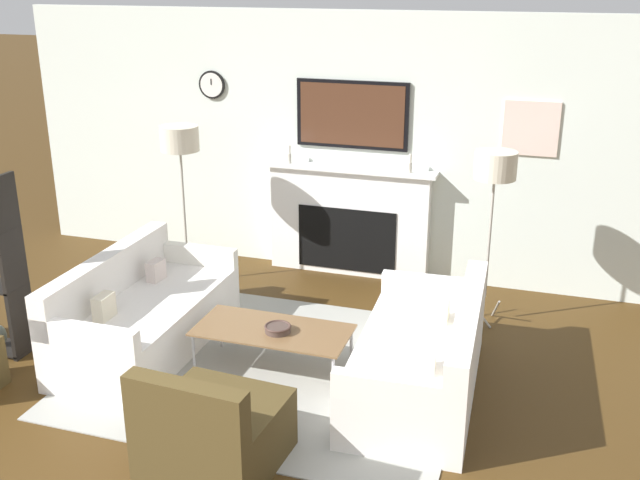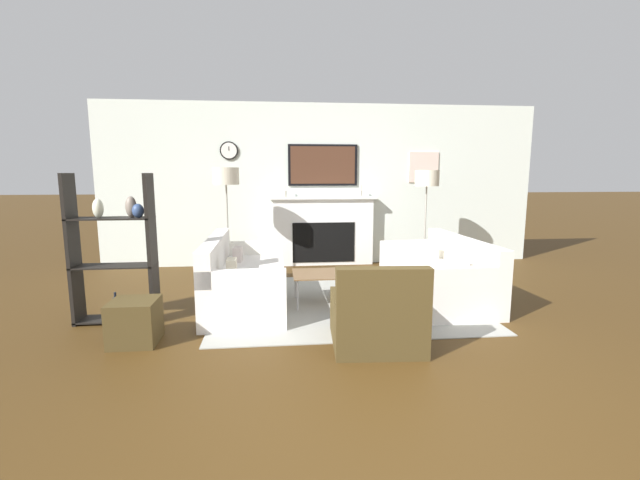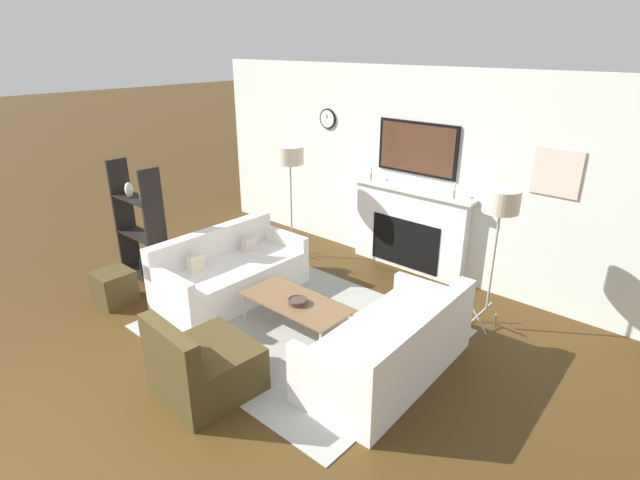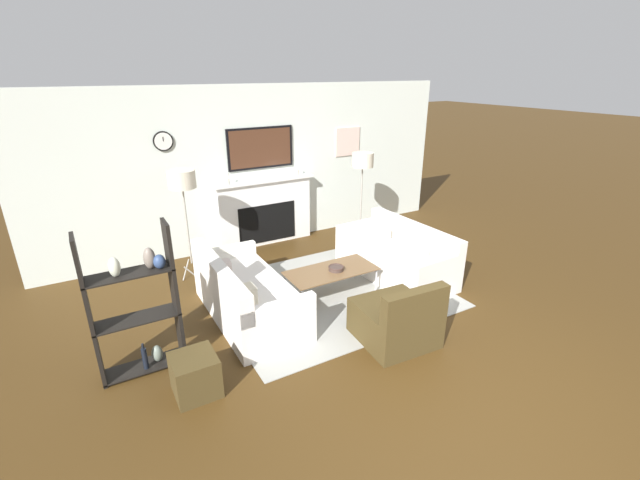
% 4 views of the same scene
% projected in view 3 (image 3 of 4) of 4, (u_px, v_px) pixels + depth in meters
% --- Properties ---
extents(ground_plane, '(60.00, 60.00, 0.00)m').
position_uv_depth(ground_plane, '(64.00, 465.00, 3.77)').
color(ground_plane, '#422C11').
extents(fireplace_wall, '(7.37, 0.28, 2.70)m').
position_uv_depth(fireplace_wall, '(416.00, 183.00, 6.67)').
color(fireplace_wall, silver).
rests_on(fireplace_wall, ground_plane).
extents(area_rug, '(3.01, 2.55, 0.01)m').
position_uv_depth(area_rug, '(300.00, 329.00, 5.55)').
color(area_rug, '#979891').
rests_on(area_rug, ground_plane).
extents(couch_left, '(0.89, 1.85, 0.81)m').
position_uv_depth(couch_left, '(230.00, 274.00, 6.19)').
color(couch_left, white).
rests_on(couch_left, ground_plane).
extents(couch_right, '(0.96, 1.89, 0.77)m').
position_uv_depth(couch_right, '(391.00, 349.00, 4.71)').
color(couch_right, white).
rests_on(couch_right, ground_plane).
extents(armchair, '(0.84, 0.86, 0.79)m').
position_uv_depth(armchair, '(203.00, 367.00, 4.47)').
color(armchair, '#44361A').
rests_on(armchair, ground_plane).
extents(coffee_table, '(1.24, 0.58, 0.38)m').
position_uv_depth(coffee_table, '(296.00, 303.00, 5.38)').
color(coffee_table, brown).
rests_on(coffee_table, ground_plane).
extents(decorative_bowl, '(0.21, 0.21, 0.06)m').
position_uv_depth(decorative_bowl, '(298.00, 301.00, 5.30)').
color(decorative_bowl, '#44342E').
rests_on(decorative_bowl, coffee_table).
extents(floor_lamp_left, '(0.38, 0.38, 1.64)m').
position_uv_depth(floor_lamp_left, '(290.00, 157.00, 6.91)').
color(floor_lamp_left, '#9E998E').
rests_on(floor_lamp_left, ground_plane).
extents(floor_lamp_right, '(0.37, 0.37, 1.61)m').
position_uv_depth(floor_lamp_right, '(501.00, 204.00, 5.06)').
color(floor_lamp_right, '#9E998E').
rests_on(floor_lamp_right, ground_plane).
extents(shelf_unit, '(0.83, 0.28, 1.56)m').
position_uv_depth(shelf_unit, '(140.00, 225.00, 6.50)').
color(shelf_unit, black).
rests_on(shelf_unit, ground_plane).
extents(ottoman, '(0.41, 0.41, 0.41)m').
position_uv_depth(ottoman, '(114.00, 287.00, 6.06)').
color(ottoman, '#44361A').
rests_on(ottoman, ground_plane).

